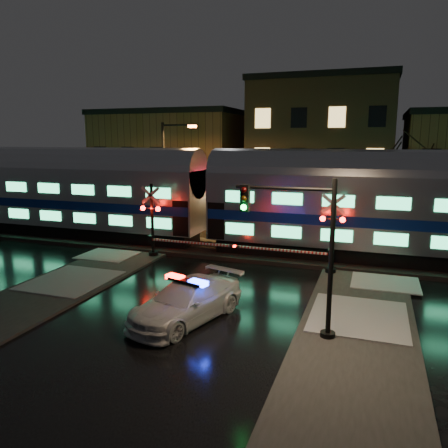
{
  "coord_description": "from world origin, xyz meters",
  "views": [
    {
      "loc": [
        6.8,
        -19.21,
        6.65
      ],
      "look_at": [
        -0.77,
        2.5,
        2.2
      ],
      "focal_mm": 35.0,
      "sensor_mm": 36.0,
      "label": 1
    }
  ],
  "objects_px": {
    "crossing_signal_right": "(324,240)",
    "crossing_signal_left": "(157,228)",
    "police_car": "(187,301)",
    "traffic_light": "(305,255)",
    "streetlight": "(167,170)"
  },
  "relations": [
    {
      "from": "crossing_signal_right",
      "to": "crossing_signal_left",
      "type": "relative_size",
      "value": 1.0
    },
    {
      "from": "police_car",
      "to": "crossing_signal_left",
      "type": "xyz_separation_m",
      "value": [
        -5.12,
        7.46,
        1.0
      ]
    },
    {
      "from": "crossing_signal_right",
      "to": "police_car",
      "type": "bearing_deg",
      "value": -119.04
    },
    {
      "from": "crossing_signal_left",
      "to": "traffic_light",
      "type": "bearing_deg",
      "value": -38.28
    },
    {
      "from": "police_car",
      "to": "traffic_light",
      "type": "relative_size",
      "value": 1.02
    },
    {
      "from": "traffic_light",
      "to": "crossing_signal_left",
      "type": "bearing_deg",
      "value": 153.6
    },
    {
      "from": "streetlight",
      "to": "crossing_signal_left",
      "type": "bearing_deg",
      "value": -68.48
    },
    {
      "from": "police_car",
      "to": "crossing_signal_left",
      "type": "relative_size",
      "value": 0.92
    },
    {
      "from": "crossing_signal_right",
      "to": "traffic_light",
      "type": "distance_m",
      "value": 7.52
    },
    {
      "from": "crossing_signal_left",
      "to": "streetlight",
      "type": "bearing_deg",
      "value": 111.52
    },
    {
      "from": "crossing_signal_left",
      "to": "streetlight",
      "type": "relative_size",
      "value": 0.76
    },
    {
      "from": "police_car",
      "to": "crossing_signal_left",
      "type": "distance_m",
      "value": 9.1
    },
    {
      "from": "police_car",
      "to": "streetlight",
      "type": "bearing_deg",
      "value": 135.57
    },
    {
      "from": "streetlight",
      "to": "crossing_signal_right",
      "type": "bearing_deg",
      "value": -29.35
    },
    {
      "from": "crossing_signal_right",
      "to": "traffic_light",
      "type": "relative_size",
      "value": 1.09
    }
  ]
}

